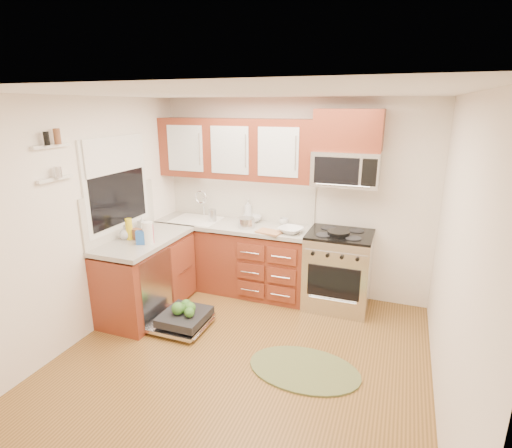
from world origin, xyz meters
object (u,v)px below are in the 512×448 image
at_px(range, 338,270).
at_px(microwave, 346,169).
at_px(dishwasher, 182,319).
at_px(stock_pot, 246,223).
at_px(upper_cabinets, 235,149).
at_px(paper_towel_roll, 148,233).
at_px(bowl_b, 252,219).
at_px(cutting_board, 269,232).
at_px(skillet, 338,233).
at_px(cup, 284,222).
at_px(sink, 196,229).
at_px(rug, 304,369).
at_px(bowl_a, 291,230).

relative_size(range, microwave, 1.25).
height_order(dishwasher, stock_pot, stock_pot).
xyz_separation_m(upper_cabinets, dishwasher, (-0.13, -1.27, -1.77)).
relative_size(stock_pot, paper_towel_roll, 0.85).
xyz_separation_m(microwave, paper_towel_roll, (-1.96, -1.17, -0.65)).
bearing_deg(dishwasher, bowl_b, 75.01).
bearing_deg(cutting_board, stock_pot, 163.06).
relative_size(skillet, paper_towel_roll, 1.04).
height_order(skillet, cup, cup).
height_order(upper_cabinets, sink, upper_cabinets).
bearing_deg(dishwasher, rug, -10.17).
xyz_separation_m(sink, skillet, (1.92, -0.07, 0.17)).
xyz_separation_m(upper_cabinets, cup, (0.66, 0.02, -0.90)).
bearing_deg(rug, range, 87.33).
bearing_deg(bowl_a, stock_pot, 178.44).
distance_m(range, cutting_board, 0.96).
relative_size(microwave, sink, 1.23).
relative_size(rug, skillet, 4.08).
relative_size(cutting_board, bowl_b, 1.19).
bearing_deg(cutting_board, range, 14.35).
bearing_deg(microwave, dishwasher, -140.93).
bearing_deg(dishwasher, cup, 58.49).
bearing_deg(dishwasher, sink, 109.20).
xyz_separation_m(upper_cabinets, cutting_board, (0.58, -0.35, -0.94)).
relative_size(range, cup, 7.99).
relative_size(skillet, stock_pot, 1.23).
distance_m(range, sink, 1.96).
bearing_deg(skillet, paper_towel_roll, -153.66).
height_order(upper_cabinets, dishwasher, upper_cabinets).
relative_size(upper_cabinets, bowl_b, 8.13).
height_order(rug, paper_towel_roll, paper_towel_roll).
height_order(bowl_a, cup, cup).
bearing_deg(stock_pot, cup, 33.06).
bearing_deg(range, rug, -92.67).
bearing_deg(range, sink, -179.70).
relative_size(dishwasher, paper_towel_roll, 2.80).
bearing_deg(upper_cabinets, bowl_a, -17.88).
bearing_deg(sink, microwave, 3.85).
height_order(range, cup, cup).
relative_size(rug, bowl_a, 3.73).
distance_m(microwave, paper_towel_roll, 2.37).
relative_size(paper_towel_roll, bowl_b, 0.99).
xyz_separation_m(paper_towel_roll, bowl_b, (0.77, 1.22, -0.09)).
distance_m(dishwasher, stock_pot, 1.41).
bearing_deg(range, skillet, -97.00).
height_order(microwave, dishwasher, microwave).
distance_m(microwave, cup, 1.04).
relative_size(sink, stock_pot, 2.94).
distance_m(paper_towel_roll, bowl_b, 1.44).
bearing_deg(microwave, paper_towel_roll, -149.16).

